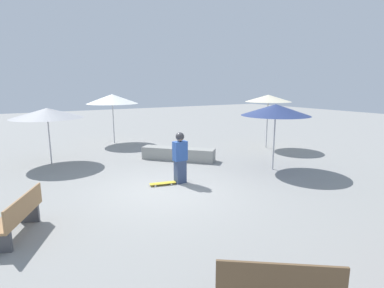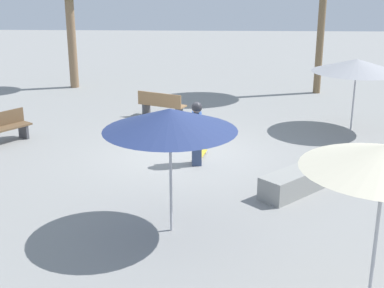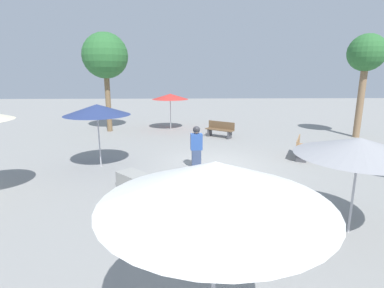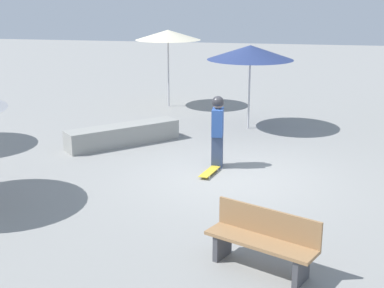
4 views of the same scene
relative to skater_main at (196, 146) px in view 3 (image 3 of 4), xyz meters
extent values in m
plane|color=gray|center=(-0.67, -0.36, -0.86)|extent=(60.00, 60.00, 0.00)
cube|color=#38476B|center=(0.00, 0.00, -0.50)|extent=(0.34, 0.26, 0.72)
cube|color=#2D519E|center=(0.00, 0.00, 0.16)|extent=(0.44, 0.26, 0.60)
sphere|color=tan|center=(0.00, 0.00, 0.57)|extent=(0.24, 0.24, 0.24)
sphere|color=#2D2D33|center=(0.00, 0.00, 0.60)|extent=(0.26, 0.26, 0.26)
cube|color=gold|center=(-0.56, 0.08, -0.80)|extent=(0.82, 0.36, 0.02)
cylinder|color=silver|center=(-0.82, 0.05, -0.83)|extent=(0.06, 0.04, 0.05)
cylinder|color=silver|center=(-0.79, 0.21, -0.83)|extent=(0.06, 0.04, 0.05)
cylinder|color=silver|center=(-0.34, -0.06, -0.83)|extent=(0.06, 0.04, 0.05)
cylinder|color=silver|center=(-0.30, 0.11, -0.83)|extent=(0.06, 0.04, 0.05)
cube|color=gray|center=(1.32, 2.61, -0.61)|extent=(2.50, 2.55, 0.50)
cube|color=#47474C|center=(-4.70, -1.83, -0.66)|extent=(0.39, 0.24, 0.40)
cube|color=#47474C|center=(-4.17, -0.70, -0.66)|extent=(0.39, 0.24, 0.40)
cube|color=#9E754C|center=(-4.44, -1.26, -0.44)|extent=(1.07, 1.64, 0.05)
cube|color=#9E754C|center=(-4.25, -1.35, -0.21)|extent=(0.71, 1.47, 0.40)
cube|color=#47474C|center=(-1.98, -5.06, -0.66)|extent=(0.30, 0.37, 0.40)
cube|color=#47474C|center=(-0.97, -5.80, -0.66)|extent=(0.30, 0.37, 0.40)
cube|color=brown|center=(-1.48, -5.43, -0.44)|extent=(1.55, 1.30, 0.05)
cube|color=brown|center=(-1.60, -5.59, -0.21)|extent=(1.32, 0.98, 0.40)
cylinder|color=#B7B7BC|center=(0.10, 7.49, 0.33)|extent=(0.05, 0.05, 2.37)
cone|color=white|center=(0.10, 7.49, 1.44)|extent=(2.60, 2.60, 0.48)
cylinder|color=#B7B7BC|center=(1.29, -7.93, 0.18)|extent=(0.05, 0.05, 2.08)
cone|color=red|center=(1.29, -7.93, 1.17)|extent=(2.23, 2.23, 0.34)
cylinder|color=#B7B7BC|center=(3.60, -0.36, 0.24)|extent=(0.05, 0.05, 2.21)
cone|color=navy|center=(3.60, -0.36, 1.29)|extent=(2.39, 2.39, 0.40)
cylinder|color=#B7B7BC|center=(-3.21, 4.60, 0.15)|extent=(0.05, 0.05, 2.02)
cone|color=#99999E|center=(-3.21, 4.60, 1.10)|extent=(2.62, 2.62, 0.38)
cylinder|color=brown|center=(4.94, -7.37, 1.15)|extent=(0.30, 0.30, 4.01)
sphere|color=#2D6B33|center=(4.94, -7.37, 3.54)|extent=(2.59, 2.59, 2.59)
cylinder|color=#896B4C|center=(-9.01, -5.33, 1.23)|extent=(0.35, 0.35, 4.18)
sphere|color=#2D6B33|center=(-9.01, -5.33, 3.60)|extent=(1.90, 1.90, 1.90)
camera|label=1|loc=(-4.22, -7.88, 2.14)|focal=28.00mm
camera|label=2|loc=(12.57, 0.37, 3.78)|focal=50.00mm
camera|label=3|loc=(0.44, 10.54, 2.61)|focal=28.00mm
camera|label=4|loc=(-11.23, -1.62, 2.91)|focal=50.00mm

